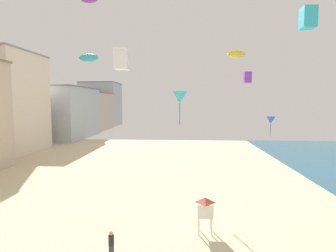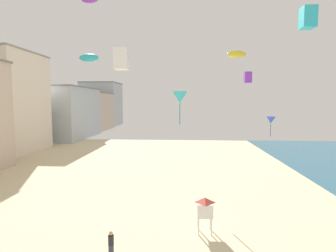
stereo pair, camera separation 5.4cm
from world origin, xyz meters
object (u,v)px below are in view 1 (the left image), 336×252
(lifeguard_stand, at_px, (205,207))
(kite_purple_box, at_px, (247,77))
(kite_blue_delta, at_px, (271,120))
(kite_purple_parafoil, at_px, (89,0))
(kite_cyan_parafoil, at_px, (89,58))
(kite_cyan_box, at_px, (308,18))
(kite_flyer, at_px, (111,243))
(kite_cyan_delta, at_px, (180,97))
(kite_yellow_parafoil, at_px, (236,54))
(kite_white_box, at_px, (122,59))

(lifeguard_stand, distance_m, kite_purple_box, 20.92)
(kite_purple_box, bearing_deg, kite_blue_delta, -90.23)
(kite_purple_parafoil, xyz_separation_m, kite_cyan_parafoil, (-3.12, 7.87, -4.74))
(kite_cyan_box, xyz_separation_m, kite_cyan_parafoil, (-20.57, 19.87, 1.18))
(kite_cyan_box, height_order, kite_purple_box, kite_cyan_box)
(kite_flyer, height_order, kite_blue_delta, kite_blue_delta)
(lifeguard_stand, xyz_separation_m, kite_blue_delta, (6.58, 6.86, 5.81))
(kite_cyan_box, distance_m, kite_blue_delta, 10.92)
(kite_cyan_parafoil, relative_size, kite_cyan_delta, 0.77)
(kite_cyan_parafoil, bearing_deg, kite_yellow_parafoil, 8.29)
(lifeguard_stand, height_order, kite_purple_parafoil, kite_purple_parafoil)
(kite_blue_delta, height_order, kite_white_box, kite_white_box)
(kite_blue_delta, xyz_separation_m, kite_cyan_delta, (-8.59, 3.47, 2.18))
(lifeguard_stand, height_order, kite_cyan_parafoil, kite_cyan_parafoil)
(kite_flyer, xyz_separation_m, kite_cyan_delta, (3.81, 13.88, 8.91))
(kite_purple_parafoil, height_order, kite_cyan_delta, kite_purple_parafoil)
(lifeguard_stand, bearing_deg, kite_flyer, -136.84)
(kite_purple_parafoil, bearing_deg, kite_flyer, -66.99)
(kite_cyan_box, height_order, kite_cyan_delta, kite_cyan_box)
(kite_flyer, height_order, kite_cyan_parafoil, kite_cyan_parafoil)
(kite_white_box, bearing_deg, kite_cyan_box, -4.69)
(lifeguard_stand, xyz_separation_m, kite_yellow_parafoil, (5.97, 21.13, 14.41))
(lifeguard_stand, distance_m, kite_cyan_box, 13.84)
(kite_cyan_parafoil, distance_m, kite_blue_delta, 25.38)
(kite_purple_parafoil, bearing_deg, kite_cyan_parafoil, 111.62)
(kite_purple_box, bearing_deg, kite_cyan_box, -92.59)
(kite_cyan_delta, bearing_deg, kite_purple_box, 36.55)
(kite_cyan_box, xyz_separation_m, kite_cyan_delta, (-7.79, 12.10, -4.46))
(kite_yellow_parafoil, bearing_deg, lifeguard_stand, -105.77)
(kite_purple_box, xyz_separation_m, kite_cyan_delta, (-8.63, -6.40, -2.70))
(kite_cyan_box, bearing_deg, lifeguard_stand, 162.99)
(kite_cyan_box, xyz_separation_m, kite_white_box, (-11.45, 0.94, -2.14))
(kite_yellow_parafoil, height_order, kite_cyan_delta, kite_yellow_parafoil)
(kite_cyan_box, xyz_separation_m, kite_blue_delta, (0.80, 8.63, -6.65))
(kite_cyan_delta, bearing_deg, kite_flyer, -105.34)
(kite_cyan_box, relative_size, kite_cyan_parafoil, 0.45)
(kite_cyan_box, distance_m, kite_cyan_parafoil, 28.62)
(kite_blue_delta, bearing_deg, kite_purple_parafoil, 169.54)
(kite_flyer, distance_m, kite_blue_delta, 17.53)
(kite_cyan_box, relative_size, kite_purple_box, 0.88)
(lifeguard_stand, xyz_separation_m, kite_white_box, (-5.67, -0.83, 10.32))
(kite_cyan_box, bearing_deg, kite_white_box, 175.31)
(kite_flyer, xyz_separation_m, kite_white_box, (0.15, 2.72, 11.24))
(kite_cyan_box, relative_size, kite_yellow_parafoil, 0.46)
(kite_purple_box, relative_size, kite_blue_delta, 0.74)
(kite_purple_parafoil, distance_m, kite_yellow_parafoil, 21.11)
(kite_flyer, bearing_deg, kite_cyan_parafoil, -164.42)
(kite_yellow_parafoil, height_order, kite_purple_box, kite_yellow_parafoil)
(kite_cyan_box, height_order, kite_blue_delta, kite_cyan_box)
(kite_purple_box, bearing_deg, kite_yellow_parafoil, 98.40)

